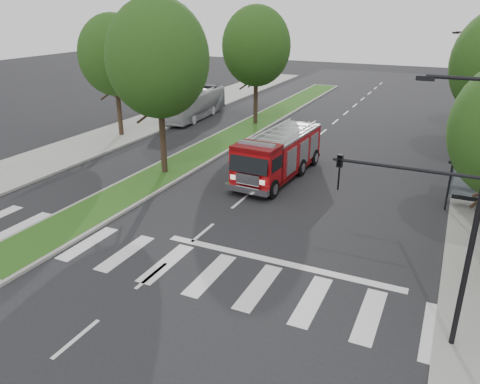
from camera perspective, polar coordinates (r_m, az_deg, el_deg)
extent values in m
plane|color=black|center=(21.31, -4.55, -4.97)|extent=(140.00, 140.00, 0.00)
cube|color=gray|center=(37.00, -16.75, 5.99)|extent=(5.00, 80.00, 0.15)
cube|color=gray|center=(38.99, 0.71, 7.68)|extent=(3.00, 50.00, 0.14)
cube|color=#244D16|center=(38.97, 0.71, 7.79)|extent=(2.60, 49.50, 0.02)
cylinder|color=black|center=(25.29, 24.10, 0.61)|extent=(0.08, 0.08, 2.50)
cylinder|color=black|center=(26.42, 24.21, 1.46)|extent=(0.08, 0.08, 2.50)
cube|color=#8C99A5|center=(26.56, 27.22, 1.15)|extent=(2.80, 0.04, 1.80)
cube|color=black|center=(26.14, 26.95, -0.88)|extent=(2.40, 0.40, 0.08)
cylinder|color=black|center=(28.27, -9.40, 6.61)|extent=(0.36, 0.36, 4.62)
ellipsoid|color=#18320D|center=(27.46, -10.00, 15.74)|extent=(5.80, 5.80, 6.67)
cylinder|color=black|center=(40.33, 1.92, 11.24)|extent=(0.36, 0.36, 4.40)
ellipsoid|color=#18320D|center=(39.77, 2.00, 17.34)|extent=(5.60, 5.60, 6.44)
cylinder|color=black|center=(37.70, -14.50, 9.66)|extent=(0.36, 0.36, 4.18)
ellipsoid|color=#18320D|center=(37.10, -15.11, 15.82)|extent=(5.20, 5.20, 5.98)
cylinder|color=black|center=(14.16, 26.74, -3.87)|extent=(0.16, 0.16, 8.00)
cylinder|color=black|center=(13.09, 25.68, 12.39)|extent=(1.80, 0.10, 0.10)
cube|color=black|center=(13.12, 21.67, 12.78)|extent=(0.45, 0.20, 0.12)
cylinder|color=black|center=(13.67, 19.43, 2.76)|extent=(4.00, 0.10, 0.10)
imported|color=black|center=(14.05, 11.97, 2.32)|extent=(0.18, 0.22, 1.10)
cylinder|color=black|center=(36.92, 26.68, 10.85)|extent=(0.16, 0.16, 8.00)
cylinder|color=black|center=(36.52, 26.29, 17.06)|extent=(1.80, 0.10, 0.10)
cube|color=black|center=(36.53, 24.82, 17.21)|extent=(0.45, 0.20, 0.12)
cube|color=#5F0507|center=(28.06, 4.70, 2.81)|extent=(2.88, 8.18, 0.24)
cube|color=#93080B|center=(28.43, 5.39, 5.17)|extent=(2.76, 6.27, 1.92)
cube|color=#93080B|center=(25.19, 2.01, 3.05)|extent=(2.50, 1.87, 2.01)
cube|color=#B2B2B7|center=(28.16, 5.46, 7.13)|extent=(2.76, 6.27, 0.12)
cylinder|color=#B2B2B7|center=(28.45, 3.87, 7.73)|extent=(0.44, 5.75, 0.10)
cylinder|color=#B2B2B7|center=(27.80, 7.12, 7.28)|extent=(0.44, 5.75, 0.10)
cube|color=silver|center=(24.58, 0.83, 0.32)|extent=(2.51, 0.48, 0.34)
cube|color=#8C99A5|center=(24.80, 2.05, 5.88)|extent=(2.12, 0.46, 0.17)
cylinder|color=black|center=(25.75, -0.50, 1.23)|extent=(0.40, 1.07, 1.05)
cylinder|color=black|center=(24.83, 3.96, 0.37)|extent=(0.40, 1.07, 1.05)
cylinder|color=black|center=(29.14, 3.33, 3.67)|extent=(0.40, 1.07, 1.05)
cylinder|color=black|center=(28.33, 7.37, 2.99)|extent=(0.40, 1.07, 1.05)
cylinder|color=black|center=(31.14, 5.15, 4.82)|extent=(0.40, 1.07, 1.05)
cylinder|color=black|center=(30.39, 8.97, 4.20)|extent=(0.40, 1.07, 1.05)
imported|color=#ACABB0|center=(43.28, -5.47, 10.63)|extent=(2.82, 9.23, 2.53)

